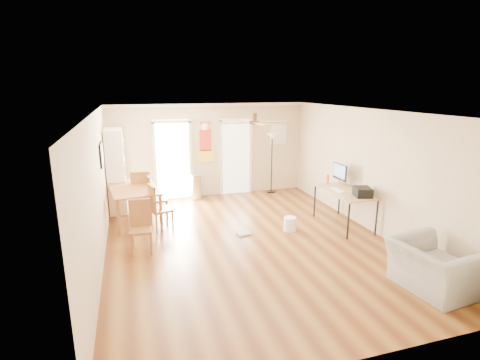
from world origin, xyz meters
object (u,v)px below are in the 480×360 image
object	(u,v)px
bookshelf	(116,171)
dining_chair_right_b	(161,207)
dining_chair_near	(141,227)
dining_chair_far	(142,192)
wastebasket_a	(290,224)
torchiere_lamp	(272,163)
printer	(363,192)
dining_chair_right_a	(158,197)
trash_can	(197,187)
dining_table	(134,205)
computer_desk	(343,208)
armchair	(434,267)

from	to	relation	value
bookshelf	dining_chair_right_b	size ratio (longest dim) A/B	2.02
dining_chair_near	dining_chair_far	xyz separation A→B (m)	(0.12, 2.19, 0.06)
dining_chair_right_b	wastebasket_a	world-z (taller)	dining_chair_right_b
dining_chair_right_b	wastebasket_a	bearing A→B (deg)	-122.68
dining_chair_near	torchiere_lamp	xyz separation A→B (m)	(3.85, 3.07, 0.38)
bookshelf	printer	size ratio (longest dim) A/B	5.47
bookshelf	wastebasket_a	distance (m)	4.46
dining_chair_right_a	dining_chair_right_b	bearing A→B (deg)	-177.70
wastebasket_a	trash_can	bearing A→B (deg)	117.40
dining_table	trash_can	world-z (taller)	dining_table
torchiere_lamp	dining_table	bearing A→B (deg)	-160.79
dining_chair_near	dining_chair_far	bearing A→B (deg)	90.68
dining_chair_right_b	computer_desk	bearing A→B (deg)	-117.54
dining_chair_right_b	torchiere_lamp	distance (m)	3.96
dining_chair_far	computer_desk	size ratio (longest dim) A/B	0.73
torchiere_lamp	computer_desk	distance (m)	3.06
computer_desk	dining_chair_near	bearing A→B (deg)	-178.77
wastebasket_a	dining_chair_right_b	bearing A→B (deg)	161.36
bookshelf	printer	bearing A→B (deg)	-30.45
dining_table	dining_chair_right_a	xyz separation A→B (m)	(0.55, 0.11, 0.10)
dining_table	dining_chair_right_a	world-z (taller)	dining_chair_right_a
dining_chair_far	dining_chair_near	bearing A→B (deg)	92.36
dining_chair_right_a	printer	bearing A→B (deg)	-115.98
dining_table	printer	xyz separation A→B (m)	(4.60, -2.07, 0.49)
dining_table	dining_chair_right_b	world-z (taller)	dining_chair_right_b
printer	armchair	distance (m)	2.39
torchiere_lamp	armchair	bearing A→B (deg)	-86.27
bookshelf	dining_chair_right_a	xyz separation A→B (m)	(0.92, -0.86, -0.52)
trash_can	torchiere_lamp	xyz separation A→B (m)	(2.23, 0.02, 0.53)
dining_table	wastebasket_a	size ratio (longest dim) A/B	5.41
dining_chair_far	printer	bearing A→B (deg)	155.37
printer	dining_table	bearing A→B (deg)	171.60
dining_chair_right_b	trash_can	world-z (taller)	dining_chair_right_b
trash_can	wastebasket_a	distance (m)	3.28
torchiere_lamp	printer	size ratio (longest dim) A/B	4.64
dining_chair_right_a	dining_chair_near	distance (m)	1.87
printer	wastebasket_a	xyz separation A→B (m)	(-1.40, 0.51, -0.75)
trash_can	dining_chair_near	bearing A→B (deg)	-117.87
dining_chair_far	wastebasket_a	distance (m)	3.65
dining_chair_near	armchair	xyz separation A→B (m)	(4.22, -2.68, -0.11)
dining_chair_right_a	trash_can	distance (m)	1.69
dining_chair_far	armchair	bearing A→B (deg)	135.63
dining_chair_right_a	wastebasket_a	size ratio (longest dim) A/B	3.36
dining_chair_right_b	torchiere_lamp	world-z (taller)	torchiere_lamp
bookshelf	torchiere_lamp	size ratio (longest dim) A/B	1.18
dining_chair_near	printer	xyz separation A→B (m)	(4.52, -0.37, 0.41)
dining_chair_right_b	printer	distance (m)	4.31
dining_chair_far	trash_can	xyz separation A→B (m)	(1.49, 0.86, -0.20)
dining_chair_right_b	printer	size ratio (longest dim) A/B	2.70
dining_chair_right_b	trash_can	distance (m)	2.32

